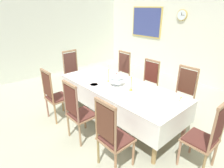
{
  "coord_description": "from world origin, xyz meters",
  "views": [
    {
      "loc": [
        2.44,
        -2.61,
        2.24
      ],
      "look_at": [
        -0.16,
        -0.27,
        0.78
      ],
      "focal_mm": 30.27,
      "sensor_mm": 36.0,
      "label": 1
    }
  ],
  "objects_px": {
    "chair_head_west": "(74,73)",
    "framed_painting": "(146,22)",
    "chair_north_a": "(121,73)",
    "candlestick_west": "(109,75)",
    "chair_south_a": "(54,95)",
    "chair_south_c": "(112,135)",
    "dining_table": "(119,89)",
    "chair_head_east": "(206,136)",
    "chair_north_c": "(182,95)",
    "spoon_secondary": "(92,84)",
    "mounted_clock": "(182,15)",
    "candlestick_east": "(131,83)",
    "soup_tureen": "(117,79)",
    "chair_north_b": "(147,83)",
    "bowl_far_right": "(123,99)",
    "bowl_near_right": "(94,85)",
    "spoon_primary": "(181,98)",
    "bowl_near_left": "(175,96)",
    "bowl_far_left": "(115,72)",
    "chair_south_b": "(78,111)"
  },
  "relations": [
    {
      "from": "candlestick_west",
      "to": "bowl_near_left",
      "type": "xyz_separation_m",
      "value": [
        1.3,
        0.38,
        -0.13
      ]
    },
    {
      "from": "chair_north_a",
      "to": "candlestick_west",
      "type": "height_order",
      "value": "candlestick_west"
    },
    {
      "from": "dining_table",
      "to": "chair_head_east",
      "type": "height_order",
      "value": "chair_head_east"
    },
    {
      "from": "chair_head_east",
      "to": "bowl_far_right",
      "type": "height_order",
      "value": "chair_head_east"
    },
    {
      "from": "chair_south_a",
      "to": "spoon_secondary",
      "type": "relative_size",
      "value": 6.19
    },
    {
      "from": "bowl_far_left",
      "to": "bowl_far_right",
      "type": "height_order",
      "value": "same"
    },
    {
      "from": "chair_north_b",
      "to": "chair_head_east",
      "type": "xyz_separation_m",
      "value": [
        1.76,
        -0.94,
        0.01
      ]
    },
    {
      "from": "mounted_clock",
      "to": "framed_painting",
      "type": "xyz_separation_m",
      "value": [
        -1.33,
        0.01,
        -0.28
      ]
    },
    {
      "from": "candlestick_west",
      "to": "bowl_near_right",
      "type": "bearing_deg",
      "value": -92.11
    },
    {
      "from": "chair_head_west",
      "to": "bowl_near_right",
      "type": "xyz_separation_m",
      "value": [
        1.41,
        -0.37,
        0.21
      ]
    },
    {
      "from": "chair_head_east",
      "to": "chair_south_a",
      "type": "bearing_deg",
      "value": 109.61
    },
    {
      "from": "chair_north_a",
      "to": "chair_north_c",
      "type": "relative_size",
      "value": 1.0
    },
    {
      "from": "chair_north_c",
      "to": "spoon_secondary",
      "type": "relative_size",
      "value": 6.43
    },
    {
      "from": "dining_table",
      "to": "bowl_near_left",
      "type": "relative_size",
      "value": 16.11
    },
    {
      "from": "mounted_clock",
      "to": "bowl_near_right",
      "type": "bearing_deg",
      "value": -85.13
    },
    {
      "from": "chair_north_b",
      "to": "bowl_near_right",
      "type": "height_order",
      "value": "chair_north_b"
    },
    {
      "from": "candlestick_west",
      "to": "spoon_secondary",
      "type": "relative_size",
      "value": 2.08
    },
    {
      "from": "chair_head_east",
      "to": "soup_tureen",
      "type": "xyz_separation_m",
      "value": [
        -1.8,
        -0.0,
        0.32
      ]
    },
    {
      "from": "chair_head_west",
      "to": "candlestick_east",
      "type": "relative_size",
      "value": 3.12
    },
    {
      "from": "chair_head_west",
      "to": "spoon_primary",
      "type": "xyz_separation_m",
      "value": [
        2.83,
        0.4,
        0.2
      ]
    },
    {
      "from": "chair_north_a",
      "to": "chair_south_c",
      "type": "height_order",
      "value": "chair_north_a"
    },
    {
      "from": "chair_north_b",
      "to": "candlestick_west",
      "type": "bearing_deg",
      "value": 73.42
    },
    {
      "from": "chair_south_a",
      "to": "bowl_near_left",
      "type": "bearing_deg",
      "value": 34.69
    },
    {
      "from": "chair_head_west",
      "to": "framed_painting",
      "type": "xyz_separation_m",
      "value": [
        -0.22,
        3.21,
        1.11
      ]
    },
    {
      "from": "bowl_far_left",
      "to": "spoon_primary",
      "type": "distance_m",
      "value": 1.7
    },
    {
      "from": "chair_north_c",
      "to": "candlestick_west",
      "type": "relative_size",
      "value": 3.1
    },
    {
      "from": "chair_south_b",
      "to": "soup_tureen",
      "type": "bearing_deg",
      "value": 92.56
    },
    {
      "from": "bowl_near_left",
      "to": "framed_painting",
      "type": "bearing_deg",
      "value": 136.12
    },
    {
      "from": "chair_south_a",
      "to": "mounted_clock",
      "type": "bearing_deg",
      "value": 86.01
    },
    {
      "from": "chair_south_a",
      "to": "soup_tureen",
      "type": "bearing_deg",
      "value": 48.13
    },
    {
      "from": "chair_north_a",
      "to": "chair_south_b",
      "type": "relative_size",
      "value": 1.03
    },
    {
      "from": "chair_north_a",
      "to": "bowl_far_right",
      "type": "height_order",
      "value": "chair_north_a"
    },
    {
      "from": "chair_south_c",
      "to": "spoon_primary",
      "type": "distance_m",
      "value": 1.39
    },
    {
      "from": "candlestick_west",
      "to": "bowl_far_right",
      "type": "distance_m",
      "value": 0.9
    },
    {
      "from": "bowl_near_right",
      "to": "soup_tureen",
      "type": "bearing_deg",
      "value": 55.85
    },
    {
      "from": "chair_head_east",
      "to": "soup_tureen",
      "type": "relative_size",
      "value": 3.64
    },
    {
      "from": "soup_tureen",
      "to": "chair_head_east",
      "type": "bearing_deg",
      "value": 0.0
    },
    {
      "from": "chair_south_a",
      "to": "chair_south_c",
      "type": "bearing_deg",
      "value": -0.06
    },
    {
      "from": "chair_south_a",
      "to": "framed_painting",
      "type": "xyz_separation_m",
      "value": [
        -1.04,
        4.16,
        1.13
      ]
    },
    {
      "from": "chair_north_c",
      "to": "spoon_secondary",
      "type": "distance_m",
      "value": 1.84
    },
    {
      "from": "chair_north_a",
      "to": "spoon_primary",
      "type": "xyz_separation_m",
      "value": [
        2.01,
        -0.54,
        0.21
      ]
    },
    {
      "from": "chair_north_c",
      "to": "candlestick_east",
      "type": "distance_m",
      "value": 1.15
    },
    {
      "from": "chair_south_c",
      "to": "chair_head_west",
      "type": "xyz_separation_m",
      "value": [
        -2.58,
        0.95,
        0.02
      ]
    },
    {
      "from": "candlestick_east",
      "to": "chair_north_c",
      "type": "bearing_deg",
      "value": 60.54
    },
    {
      "from": "dining_table",
      "to": "chair_south_c",
      "type": "xyz_separation_m",
      "value": [
        0.85,
        -0.95,
        -0.14
      ]
    },
    {
      "from": "chair_north_c",
      "to": "candlestick_east",
      "type": "bearing_deg",
      "value": 60.54
    },
    {
      "from": "chair_south_a",
      "to": "chair_south_c",
      "type": "xyz_separation_m",
      "value": [
        1.76,
        -0.0,
        0.01
      ]
    },
    {
      "from": "soup_tureen",
      "to": "bowl_near_left",
      "type": "bearing_deg",
      "value": 19.52
    },
    {
      "from": "chair_north_a",
      "to": "soup_tureen",
      "type": "height_order",
      "value": "chair_north_a"
    },
    {
      "from": "dining_table",
      "to": "chair_south_a",
      "type": "xyz_separation_m",
      "value": [
        -0.92,
        -0.94,
        -0.14
      ]
    }
  ]
}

